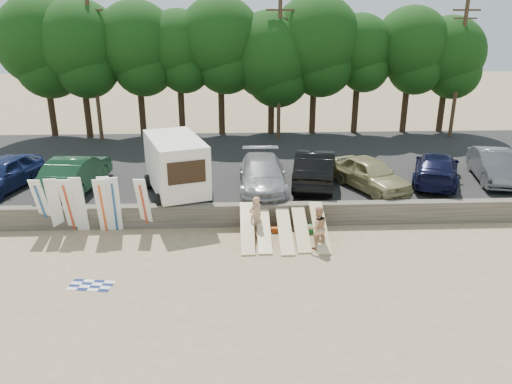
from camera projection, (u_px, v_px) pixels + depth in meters
ground at (261, 256)px, 19.46m from camera, size 120.00×120.00×0.00m
seawall at (258, 214)px, 22.10m from camera, size 44.00×0.50×1.00m
parking_lot at (252, 167)px, 29.19m from camera, size 44.00×14.50×0.70m
treeline at (232, 45)px, 33.53m from camera, size 32.99×6.42×9.42m
utility_poles at (279, 68)px, 32.67m from camera, size 25.80×0.26×9.00m
box_trailer at (176, 164)px, 23.25m from camera, size 3.53×4.87×2.80m
car_0 at (2, 174)px, 24.22m from camera, size 3.04×5.13×1.64m
car_1 at (76, 173)px, 24.27m from camera, size 2.38×5.37×1.71m
car_2 at (262, 175)px, 24.19m from camera, size 2.29×5.51×1.59m
car_3 at (315, 167)px, 25.00m from camera, size 2.91×5.68×1.78m
car_4 at (371, 174)px, 24.34m from camera, size 3.59×4.97×1.57m
car_5 at (436, 168)px, 25.33m from camera, size 3.97×5.64×1.52m
car_6 at (494, 166)px, 25.59m from camera, size 2.61×5.02×1.58m
surfboard_upright_0 at (42, 205)px, 21.13m from camera, size 0.58×0.87×2.50m
surfboard_upright_1 at (55, 205)px, 21.06m from camera, size 0.59×0.74×2.54m
surfboard_upright_2 at (69, 205)px, 21.04m from camera, size 0.54×0.76×2.53m
surfboard_upright_3 at (79, 204)px, 21.09m from camera, size 0.52×0.55×2.57m
surfboard_upright_4 at (102, 206)px, 21.00m from camera, size 0.53×0.70×2.54m
surfboard_upright_5 at (106, 204)px, 21.18m from camera, size 0.56×0.57×2.57m
surfboard_upright_6 at (114, 204)px, 21.10m from camera, size 0.59×0.64×2.56m
surfboard_upright_7 at (144, 204)px, 21.20m from camera, size 0.59×0.88×2.50m
surfboard_low_0 at (247, 228)px, 20.54m from camera, size 0.56×2.81×1.18m
surfboard_low_1 at (264, 229)px, 20.71m from camera, size 0.56×2.90×0.89m
surfboard_low_2 at (285, 231)px, 20.61m from camera, size 0.56×2.91×0.88m
surfboard_low_3 at (301, 228)px, 20.78m from camera, size 0.56×2.88×0.99m
surfboard_low_4 at (320, 227)px, 20.61m from camera, size 0.56×2.82×1.16m
beachgoer_a at (256, 216)px, 21.00m from camera, size 0.75×0.69×1.73m
beachgoer_b at (317, 228)px, 19.82m from camera, size 1.00×0.86×1.78m
cooler at (308, 229)px, 21.44m from camera, size 0.42×0.36×0.32m
gear_bag at (275, 230)px, 21.49m from camera, size 0.31×0.26×0.22m
beach_towel at (91, 285)px, 17.36m from camera, size 1.70×1.70×0.00m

